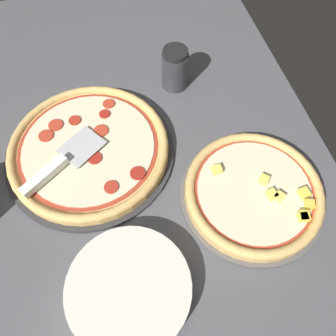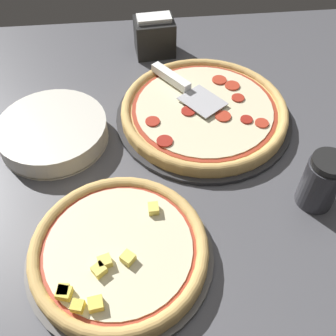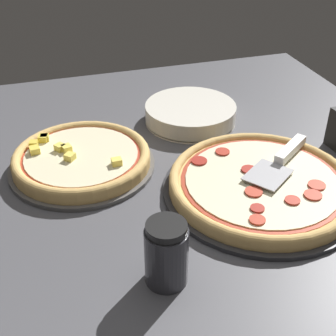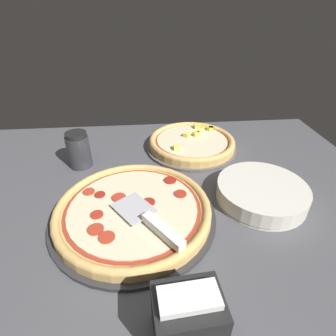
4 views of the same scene
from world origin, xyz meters
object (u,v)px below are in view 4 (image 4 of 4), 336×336
(pizza_back, at_px, (192,142))
(napkin_holder, at_px, (188,317))
(parmesan_shaker, at_px, (79,150))
(serving_spatula, at_px, (155,224))
(pizza_front, at_px, (133,209))
(plate_stack, at_px, (261,192))

(pizza_back, relative_size, napkin_holder, 2.77)
(parmesan_shaker, bearing_deg, serving_spatula, -56.27)
(pizza_front, xyz_separation_m, plate_stack, (0.35, 0.04, -0.00))
(pizza_back, xyz_separation_m, napkin_holder, (-0.12, -0.64, 0.03))
(serving_spatula, distance_m, plate_stack, 0.32)
(serving_spatula, xyz_separation_m, parmesan_shaker, (-0.23, 0.34, 0.01))
(serving_spatula, xyz_separation_m, napkin_holder, (0.04, -0.21, 0.00))
(pizza_front, height_order, napkin_holder, napkin_holder)
(pizza_front, relative_size, parmesan_shaker, 3.27)
(plate_stack, bearing_deg, napkin_holder, -128.12)
(pizza_front, height_order, serving_spatula, serving_spatula)
(plate_stack, bearing_deg, serving_spatula, -158.45)
(pizza_back, distance_m, parmesan_shaker, 0.40)
(pizza_front, height_order, plate_stack, plate_stack)
(pizza_front, distance_m, pizza_back, 0.40)
(serving_spatula, distance_m, napkin_holder, 0.21)
(pizza_front, xyz_separation_m, serving_spatula, (0.05, -0.08, 0.02))
(pizza_back, relative_size, plate_stack, 1.29)
(pizza_front, relative_size, napkin_holder, 3.47)
(parmesan_shaker, bearing_deg, pizza_back, 12.53)
(parmesan_shaker, bearing_deg, napkin_holder, -63.94)
(plate_stack, bearing_deg, parmesan_shaker, 156.70)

